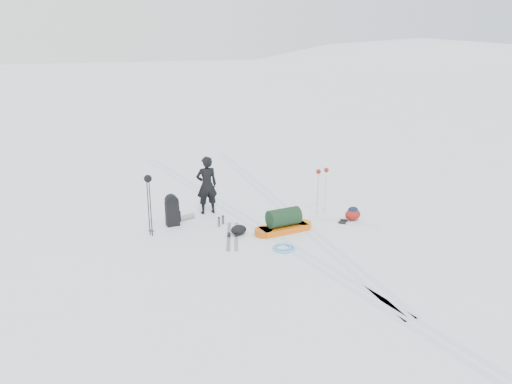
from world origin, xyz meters
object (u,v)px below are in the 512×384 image
pulk_sled (284,223)px  expedition_rucksack (174,211)px  ski_poles_black (148,186)px  skier (207,185)px

pulk_sled → expedition_rucksack: 2.86m
ski_poles_black → pulk_sled: bearing=-5.1°
skier → pulk_sled: bearing=124.1°
pulk_sled → expedition_rucksack: (-2.32, 1.66, 0.15)m
expedition_rucksack → ski_poles_black: ski_poles_black is taller
pulk_sled → expedition_rucksack: size_ratio=1.85×
skier → ski_poles_black: size_ratio=1.05×
ski_poles_black → skier: bearing=43.8°
expedition_rucksack → ski_poles_black: bearing=-146.0°
skier → pulk_sled: skier is taller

